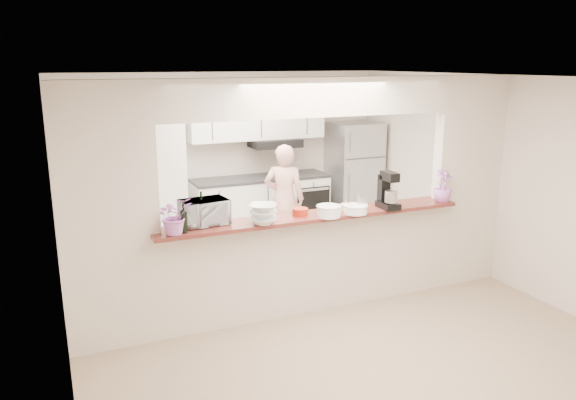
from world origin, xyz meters
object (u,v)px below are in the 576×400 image
refrigerator (354,175)px  stand_mixer (388,192)px  toaster_oven (204,212)px  person (284,200)px

refrigerator → stand_mixer: refrigerator is taller
toaster_oven → stand_mixer: stand_mixer is taller
stand_mixer → person: size_ratio=0.26×
refrigerator → stand_mixer: bearing=-113.3°
refrigerator → stand_mixer: (-1.20, -2.79, 0.42)m
stand_mixer → refrigerator: bearing=66.7°
stand_mixer → person: 2.08m
toaster_oven → refrigerator: bearing=32.3°
toaster_oven → person: person is taller
toaster_oven → person: (1.63, 1.80, -0.44)m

